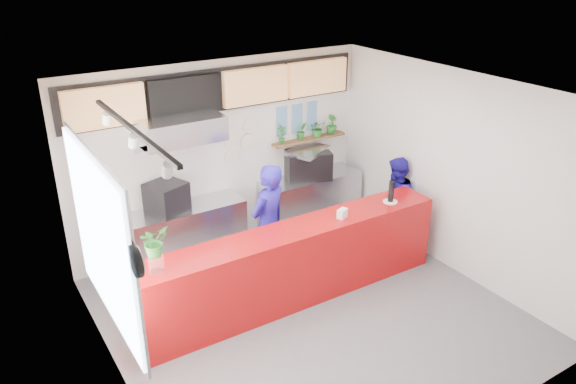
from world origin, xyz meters
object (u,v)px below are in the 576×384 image
staff_right (395,201)px  pepper_mill (391,191)px  espresso_machine (308,164)px  staff_center (268,224)px  service_counter (294,265)px  panini_oven (167,197)px

staff_right → pepper_mill: bearing=8.3°
espresso_machine → staff_right: 1.58m
staff_center → staff_right: bearing=157.3°
service_counter → pepper_mill: size_ratio=14.31×
service_counter → espresso_machine: size_ratio=6.07×
pepper_mill → staff_right: bearing=41.5°
staff_center → panini_oven: bearing=-68.7°
panini_oven → staff_center: bearing=-68.9°
staff_center → pepper_mill: staff_center is taller
service_counter → staff_center: 0.72m
panini_oven → espresso_machine: (2.52, 0.00, 0.01)m
panini_oven → pepper_mill: bearing=-54.5°
panini_oven → pepper_mill: size_ratio=1.60×
panini_oven → espresso_machine: espresso_machine is taller
service_counter → staff_right: staff_right is taller
panini_oven → staff_right: size_ratio=0.34×
service_counter → panini_oven: panini_oven is taller
espresso_machine → pepper_mill: (0.21, -1.84, 0.13)m
service_counter → espresso_machine: 2.38m
service_counter → panini_oven: 2.17m
staff_right → panini_oven: bearing=-54.0°
espresso_machine → panini_oven: bearing=-159.8°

